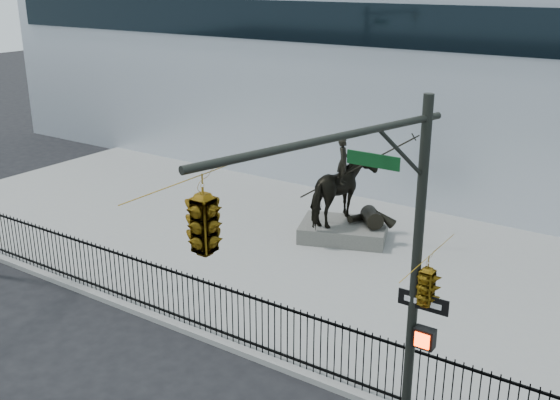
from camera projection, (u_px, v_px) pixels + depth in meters
The scene contains 7 objects.
ground at pixel (141, 345), 16.43m from camera, with size 120.00×120.00×0.00m, color black.
plaza at pixel (293, 250), 21.88m from camera, with size 30.00×12.00×0.15m, color gray.
building at pixel (445, 71), 30.59m from camera, with size 44.00×14.00×9.00m, color #B6BDC6.
picket_fence at pixel (173, 294), 17.11m from camera, with size 22.10×0.10×1.50m.
statue_plinth at pixel (343, 231), 22.60m from camera, with size 2.90×2.00×0.54m, color #4E4D47.
equestrian_statue at pixel (346, 192), 22.13m from camera, with size 3.51×2.83×3.15m.
traffic_signal_right at pixel (329, 253), 9.84m from camera, with size 2.17×6.86×7.00m.
Camera 1 is at (10.92, -9.89, 8.84)m, focal length 42.00 mm.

